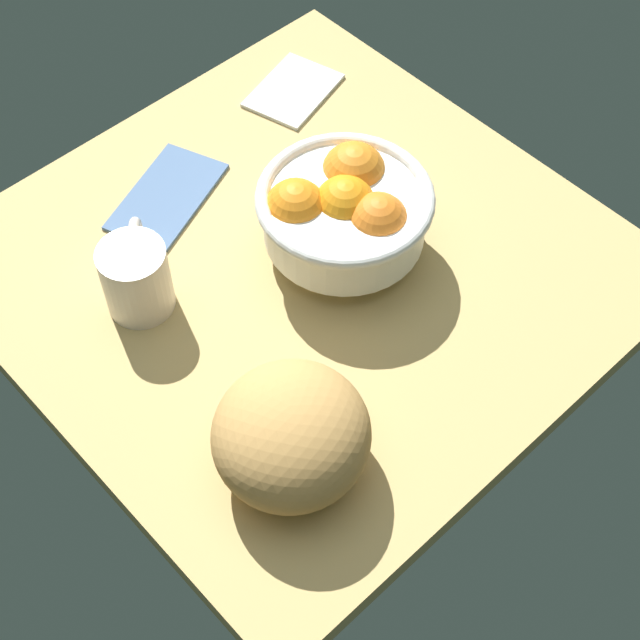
# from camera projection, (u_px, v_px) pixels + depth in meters

# --- Properties ---
(ground_plane) EXTENTS (0.67, 0.68, 0.03)m
(ground_plane) POSITION_uv_depth(u_px,v_px,m) (301.00, 271.00, 1.16)
(ground_plane) COLOR tan
(fruit_bowl) EXTENTS (0.20, 0.20, 0.11)m
(fruit_bowl) POSITION_uv_depth(u_px,v_px,m) (344.00, 209.00, 1.11)
(fruit_bowl) COLOR white
(fruit_bowl) RESTS_ON ground
(bread_loaf) EXTENTS (0.22, 0.22, 0.11)m
(bread_loaf) POSITION_uv_depth(u_px,v_px,m) (291.00, 435.00, 0.95)
(bread_loaf) COLOR tan
(bread_loaf) RESTS_ON ground
(napkin_folded) EXTENTS (0.18, 0.14, 0.01)m
(napkin_folded) POSITION_uv_depth(u_px,v_px,m) (167.00, 195.00, 1.20)
(napkin_folded) COLOR slate
(napkin_folded) RESTS_ON ground
(napkin_spare) EXTENTS (0.14, 0.12, 0.01)m
(napkin_spare) POSITION_uv_depth(u_px,v_px,m) (293.00, 89.00, 1.31)
(napkin_spare) COLOR silver
(napkin_spare) RESTS_ON ground
(mug) EXTENTS (0.09, 0.11, 0.09)m
(mug) POSITION_uv_depth(u_px,v_px,m) (136.00, 276.00, 1.08)
(mug) COLOR silver
(mug) RESTS_ON ground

